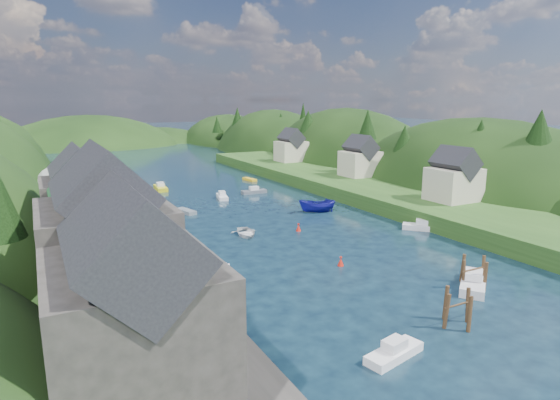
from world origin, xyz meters
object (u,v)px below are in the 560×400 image
piling_cluster_near (457,311)px  channel_buoy_near (341,262)px  piling_cluster_far (473,275)px  channel_buoy_far (298,228)px

piling_cluster_near → channel_buoy_near: (-0.26, 15.54, -0.69)m
piling_cluster_far → channel_buoy_far: 25.22m
channel_buoy_near → piling_cluster_far: bearing=-52.9°
piling_cluster_far → channel_buoy_near: size_ratio=3.13×
piling_cluster_far → channel_buoy_far: bearing=101.8°
piling_cluster_near → channel_buoy_far: (2.60, 29.63, -0.69)m
piling_cluster_near → piling_cluster_far: size_ratio=1.01×
piling_cluster_far → channel_buoy_near: piling_cluster_far is taller
channel_buoy_near → channel_buoy_far: same height
piling_cluster_far → channel_buoy_far: piling_cluster_far is taller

